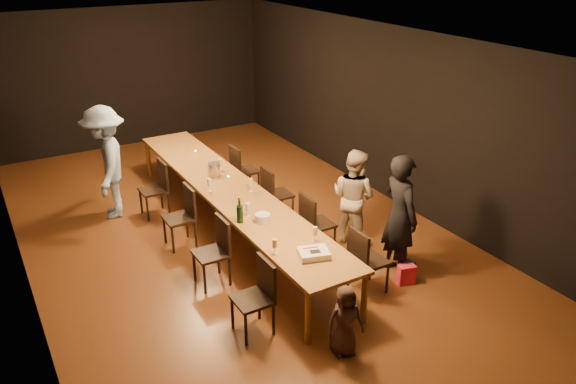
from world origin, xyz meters
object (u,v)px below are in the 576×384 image
chair_right_3 (245,170)px  birthday_cake (314,253)px  chair_left_0 (252,299)px  chair_left_2 (179,218)px  chair_left_1 (211,253)px  woman_birthday (400,216)px  chair_right_1 (318,223)px  child (345,320)px  champagne_bottle (240,210)px  chair_right_2 (278,194)px  chair_left_3 (153,189)px  man_blue (107,163)px  plate_stack (263,218)px  woman_tan (354,197)px  ice_bucket (214,169)px  table (230,191)px  chair_right_0 (369,260)px

chair_right_3 → birthday_cake: chair_right_3 is taller
chair_left_0 → chair_left_2: size_ratio=1.00×
chair_left_1 → woman_birthday: size_ratio=0.53×
chair_left_1 → birthday_cake: bearing=-143.3°
chair_right_1 → child: bearing=-25.7°
champagne_bottle → chair_right_2: bearing=42.3°
chair_left_3 → man_blue: bearing=59.0°
child → plate_stack: (0.04, 2.00, 0.38)m
chair_left_3 → plate_stack: chair_left_3 is taller
chair_left_1 → woman_tan: bearing=-90.0°
chair_right_2 → woman_birthday: woman_birthday is taller
chair_right_2 → ice_bucket: bearing=-125.9°
man_blue → chair_right_3: bearing=97.6°
chair_left_2 → chair_left_3: size_ratio=1.00×
chair_right_1 → plate_stack: chair_right_1 is taller
plate_stack → ice_bucket: size_ratio=0.96×
chair_left_2 → table: bearing=-90.0°
chair_right_2 → chair_left_0: (-1.70, -2.40, 0.00)m
chair_right_1 → chair_right_0: bearing=-0.0°
plate_stack → chair_right_0: bearing=-51.1°
chair_left_1 → champagne_bottle: (0.49, 0.10, 0.47)m
woman_tan → child: bearing=122.6°
chair_left_0 → chair_left_1: (0.00, 1.20, 0.00)m
chair_left_1 → chair_left_0: bearing=-180.0°
chair_right_1 → chair_left_0: (-1.70, -1.20, 0.00)m
chair_left_0 → champagne_bottle: (0.49, 1.30, 0.47)m
chair_right_0 → woman_birthday: (0.62, 0.16, 0.41)m
champagne_bottle → ice_bucket: bearing=77.9°
chair_left_1 → woman_birthday: woman_birthday is taller
table → chair_right_2: chair_right_2 is taller
man_blue → child: man_blue is taller
chair_right_0 → chair_left_3: size_ratio=1.00×
chair_right_0 → champagne_bottle: 1.84m
table → man_blue: 2.16m
chair_left_0 → child: chair_left_0 is taller
child → chair_right_2: bearing=87.7°
table → chair_right_1: bearing=-54.7°
chair_left_2 → chair_right_0: bearing=-144.7°
chair_left_1 → plate_stack: size_ratio=4.52×
chair_left_0 → chair_left_2: (0.00, 2.40, 0.00)m
woman_tan → man_blue: bearing=27.6°
chair_right_3 → birthday_cake: 3.67m
chair_right_1 → table: bearing=-144.7°
chair_right_1 → chair_left_3: bearing=-144.7°
birthday_cake → chair_left_2: bearing=127.5°
chair_right_1 → man_blue: 3.64m
woman_birthday → child: size_ratio=2.04×
chair_left_1 → chair_right_1: bearing=-90.0°
woman_tan → chair_right_3: bearing=-4.5°
plate_stack → champagne_bottle: bearing=151.8°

